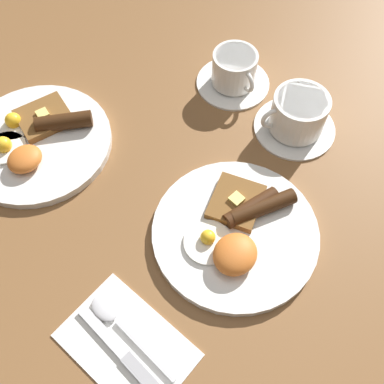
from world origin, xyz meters
name	(u,v)px	position (x,y,z in m)	size (l,w,h in m)	color
ground_plane	(235,235)	(0.00, 0.00, 0.00)	(3.00, 3.00, 0.00)	brown
breakfast_plate_near	(236,231)	(0.00, 0.00, 0.01)	(0.26, 0.26, 0.05)	white
breakfast_plate_far	(36,140)	(-0.06, 0.38, 0.01)	(0.26, 0.26, 0.04)	white
teacup_near	(297,116)	(0.24, 0.03, 0.04)	(0.15, 0.15, 0.08)	white
teacup_far	(234,72)	(0.27, 0.19, 0.03)	(0.14, 0.14, 0.07)	white
napkin	(127,345)	(-0.23, 0.02, 0.00)	(0.12, 0.18, 0.01)	white
knife	(126,357)	(-0.24, 0.01, 0.01)	(0.04, 0.17, 0.01)	silver
spoon	(113,317)	(-0.22, 0.06, 0.01)	(0.04, 0.16, 0.01)	silver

